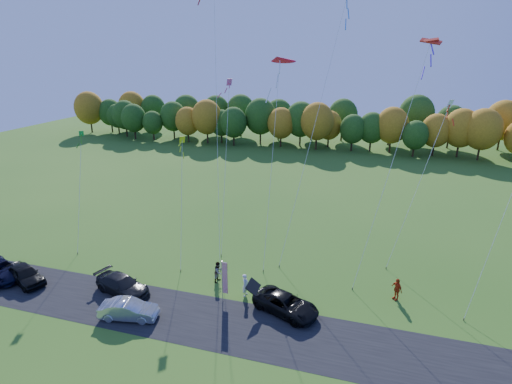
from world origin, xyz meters
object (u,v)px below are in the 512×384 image
(black_suv, at_px, (286,304))
(feather_flag, at_px, (224,278))
(silver_sedan, at_px, (129,310))
(person_east, at_px, (397,289))

(black_suv, bearing_deg, feather_flag, 113.60)
(black_suv, relative_size, silver_sedan, 1.20)
(black_suv, xyz_separation_m, feather_flag, (-5.01, -0.09, 1.53))
(feather_flag, bearing_deg, person_east, 18.01)
(black_suv, bearing_deg, silver_sedan, 132.42)
(feather_flag, bearing_deg, black_suv, 1.07)
(silver_sedan, bearing_deg, person_east, -77.91)
(person_east, xyz_separation_m, feather_flag, (-13.28, -4.32, 1.31))
(silver_sedan, distance_m, feather_flag, 7.58)
(silver_sedan, relative_size, feather_flag, 1.19)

